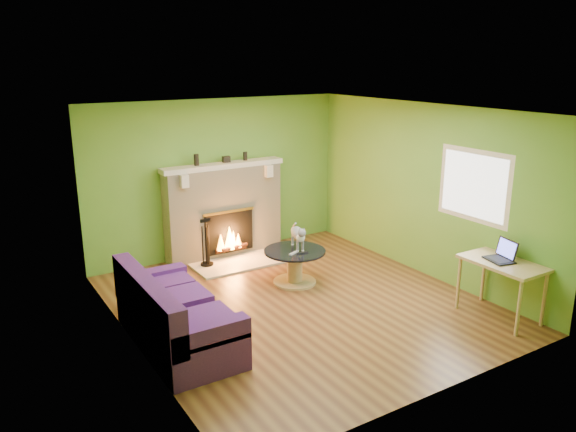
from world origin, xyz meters
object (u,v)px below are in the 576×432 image
(coffee_table, at_px, (295,264))
(cat, at_px, (298,236))
(sofa, at_px, (173,317))
(desk, at_px, (502,268))

(coffee_table, bearing_deg, cat, 32.01)
(sofa, bearing_deg, desk, -21.97)
(sofa, xyz_separation_m, desk, (3.81, -1.54, 0.32))
(desk, bearing_deg, coffee_table, 124.65)
(coffee_table, relative_size, cat, 1.48)
(sofa, xyz_separation_m, cat, (2.27, 0.86, 0.36))
(coffee_table, height_order, desk, desk)
(desk, bearing_deg, sofa, 158.03)
(sofa, relative_size, cat, 3.20)
(desk, distance_m, cat, 2.84)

